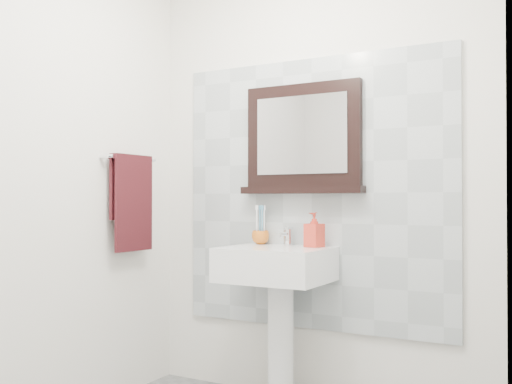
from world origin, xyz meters
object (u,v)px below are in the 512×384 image
framed_mirror (303,141)px  hand_towel (132,195)px  soap_dispenser (314,230)px  pedestal_sink (277,282)px  toothbrush_cup (260,237)px

framed_mirror → hand_towel: size_ratio=1.31×
soap_dispenser → hand_towel: size_ratio=0.34×
pedestal_sink → toothbrush_cup: (-0.18, 0.15, 0.22)m
pedestal_sink → toothbrush_cup: bearing=140.9°
pedestal_sink → framed_mirror: framed_mirror is taller
toothbrush_cup → soap_dispenser: soap_dispenser is taller
pedestal_sink → framed_mirror: (0.07, 0.19, 0.76)m
toothbrush_cup → hand_towel: hand_towel is taller
toothbrush_cup → hand_towel: 0.78m
toothbrush_cup → soap_dispenser: (0.35, -0.04, 0.05)m
soap_dispenser → framed_mirror: (-0.11, 0.08, 0.49)m
soap_dispenser → hand_towel: bearing=-149.6°
pedestal_sink → soap_dispenser: size_ratio=5.19×
toothbrush_cup → framed_mirror: 0.59m
pedestal_sink → hand_towel: bearing=-166.3°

